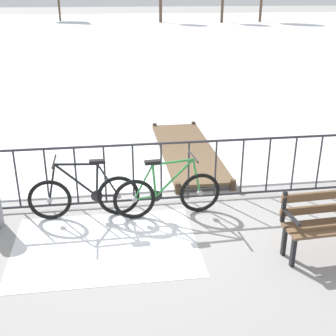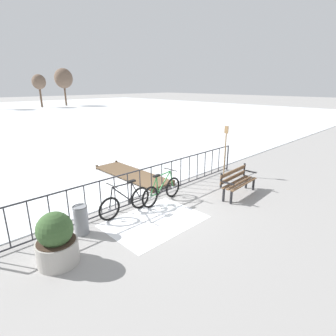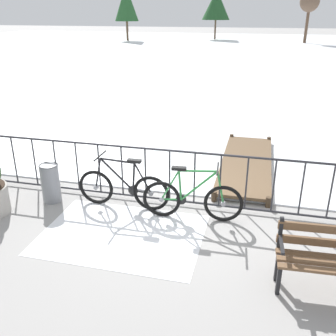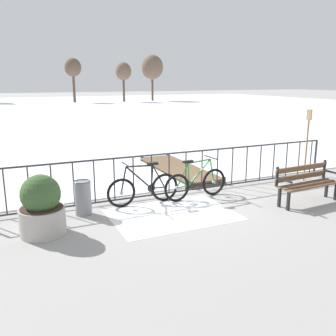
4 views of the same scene
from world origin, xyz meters
TOP-DOWN VIEW (x-y plane):
  - ground_plane at (0.00, 0.00)m, footprint 160.00×160.00m
  - frozen_pond at (0.00, 28.40)m, footprint 80.00×56.00m
  - snow_patch at (-0.71, -1.20)m, footprint 2.56×1.83m
  - railing_fence at (-0.00, 0.00)m, footprint 9.06×0.06m
  - bicycle_near_railing at (-1.01, -0.31)m, footprint 1.71×0.52m
  - bicycle_second at (0.27, -0.44)m, footprint 1.71×0.52m
  - wooden_dock at (1.05, 2.11)m, footprint 1.10×3.72m

SIDE VIEW (x-z plane):
  - ground_plane at x=0.00m, z-range 0.00..0.00m
  - snow_patch at x=-0.71m, z-range 0.00..0.01m
  - frozen_pond at x=0.00m, z-range 0.00..0.03m
  - wooden_dock at x=1.05m, z-range 0.02..0.22m
  - bicycle_near_railing at x=-1.01m, z-range -0.12..0.86m
  - bicycle_second at x=0.27m, z-range -0.12..0.86m
  - railing_fence at x=0.00m, z-range 0.03..1.10m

